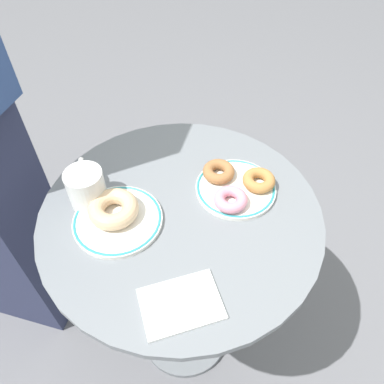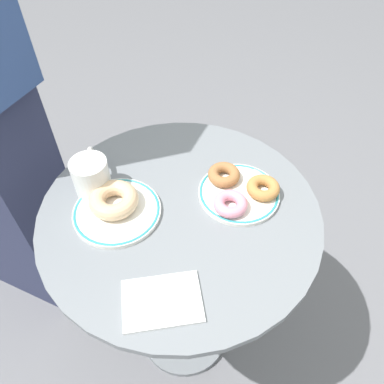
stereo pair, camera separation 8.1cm
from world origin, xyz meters
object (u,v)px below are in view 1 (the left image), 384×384
Objects in this scene: cafe_table at (182,261)px; donut_glazed at (114,209)px; donut_old_fashioned at (259,180)px; paper_napkin at (181,304)px; plate_right at (236,188)px; donut_pink_frosted at (231,199)px; plate_left at (118,218)px; donut_cinnamon at (219,171)px; coffee_mug at (86,187)px.

donut_glazed is at bearing 174.88° from cafe_table.
donut_old_fashioned is 0.34m from paper_napkin.
donut_old_fashioned is at bearing 8.90° from cafe_table.
donut_glazed reaches higher than paper_napkin.
cafe_table is 3.80× the size of plate_right.
paper_napkin is at bearing -133.56° from donut_old_fashioned.
donut_glazed reaches higher than plate_right.
donut_glazed is 0.26m from donut_pink_frosted.
donut_pink_frosted is (0.26, -0.02, -0.01)m from donut_glazed.
plate_right is (0.14, 0.03, 0.22)m from cafe_table.
donut_pink_frosted is at bearing -3.58° from plate_left.
donut_cinnamon is at bearing 149.97° from donut_old_fashioned.
coffee_mug is at bearing 173.23° from donut_old_fashioned.
donut_glazed is 0.88× the size of coffee_mug.
paper_napkin is at bearing -125.89° from plate_right.
donut_glazed is (-0.00, 0.01, 0.02)m from plate_left.
donut_cinnamon is at bearing 124.13° from plate_right.
donut_pink_frosted is (0.11, -0.01, 0.24)m from cafe_table.
cafe_table is 0.26m from plate_left.
donut_pink_frosted is at bearing -88.38° from donut_cinnamon.
plate_right is at bearing 59.10° from donut_pink_frosted.
donut_glazed reaches higher than donut_pink_frosted.
donut_pink_frosted is (0.25, -0.02, 0.02)m from plate_left.
coffee_mug is at bearing 128.07° from plate_left.
coffee_mug is (-0.34, 0.04, 0.04)m from plate_right.
donut_glazed reaches higher than donut_cinnamon.
donut_pink_frosted is at bearing -16.02° from coffee_mug.
donut_old_fashioned reaches higher than cafe_table.
paper_napkin is (-0.16, -0.21, -0.02)m from donut_pink_frosted.
donut_old_fashioned is at bearing 27.46° from donut_pink_frosted.
coffee_mug reaches higher than donut_pink_frosted.
coffee_mug reaches higher than plate_right.
coffee_mug reaches higher than paper_napkin.
donut_pink_frosted is at bearing -5.56° from donut_glazed.
donut_cinnamon is at bearing 0.43° from coffee_mug.
donut_old_fashioned is at bearing 4.56° from plate_left.
plate_left and plate_right have the same top height.
donut_cinnamon is (0.11, 0.08, 0.24)m from cafe_table.
donut_old_fashioned is (0.34, 0.02, -0.01)m from donut_glazed.
plate_right is 0.31m from paper_napkin.
cafe_table is 0.27m from donut_cinnamon.
plate_right reaches higher than cafe_table.
donut_pink_frosted is 0.32m from coffee_mug.
donut_old_fashioned and donut_cinnamon have the same top height.
donut_old_fashioned is (0.19, 0.03, 0.24)m from cafe_table.
cafe_table is 0.26m from plate_right.
paper_napkin is (-0.24, -0.25, -0.02)m from donut_old_fashioned.
paper_napkin is at bearing -101.23° from cafe_table.
donut_cinnamon is 0.34m from paper_napkin.
donut_cinnamon is (-0.08, 0.05, 0.00)m from donut_old_fashioned.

